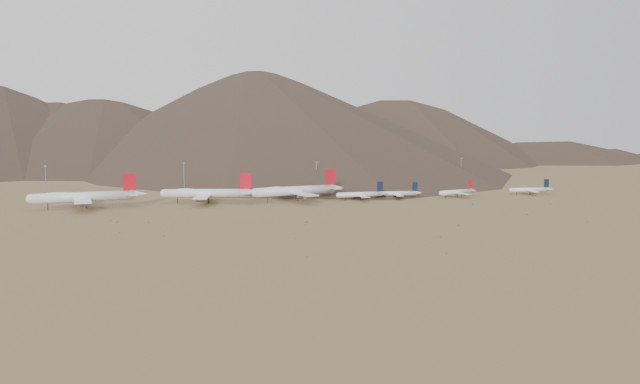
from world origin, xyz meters
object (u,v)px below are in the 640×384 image
object	(u,v)px
control_tower	(296,184)
narrowbody_a	(362,194)
widebody_east	(296,191)
narrowbody_b	(398,193)
widebody_west	(84,197)
widebody_centre	(207,193)

from	to	relation	value
control_tower	narrowbody_a	bearing A→B (deg)	-72.53
widebody_east	control_tower	xyz separation A→B (m)	(20.66, 83.98, -2.79)
narrowbody_a	narrowbody_b	xyz separation A→B (m)	(31.07, 2.43, -0.39)
widebody_west	widebody_east	distance (m)	151.14
widebody_centre	widebody_west	bearing A→B (deg)	-163.15
widebody_centre	control_tower	bearing A→B (deg)	55.87
widebody_west	narrowbody_b	size ratio (longest dim) A/B	2.04
widebody_east	widebody_centre	bearing A→B (deg)	163.59
widebody_centre	widebody_east	bearing A→B (deg)	9.72
narrowbody_a	narrowbody_b	world-z (taller)	narrowbody_a
widebody_centre	widebody_east	size ratio (longest dim) A/B	0.94
widebody_west	control_tower	bearing A→B (deg)	20.21
widebody_east	narrowbody_a	size ratio (longest dim) A/B	1.82
widebody_centre	widebody_east	xyz separation A→B (m)	(66.34, -4.21, 0.48)
narrowbody_a	widebody_west	bearing A→B (deg)	176.42
narrowbody_b	widebody_east	bearing A→B (deg)	-176.76
widebody_centre	control_tower	xyz separation A→B (m)	(87.00, 79.77, -2.31)
widebody_centre	narrowbody_b	bearing A→B (deg)	9.20
narrowbody_a	narrowbody_b	distance (m)	31.17
narrowbody_a	control_tower	xyz separation A→B (m)	(-29.23, 92.88, 0.74)
widebody_east	narrowbody_b	distance (m)	81.32
widebody_west	widebody_centre	xyz separation A→B (m)	(84.80, 5.18, -0.55)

